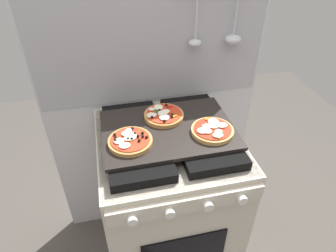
% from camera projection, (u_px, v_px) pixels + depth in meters
% --- Properties ---
extents(ground_plane, '(4.00, 4.00, 0.00)m').
position_uv_depth(ground_plane, '(168.00, 251.00, 1.78)').
color(ground_plane, '#4C4742').
extents(kitchen_backsplash, '(1.10, 0.09, 1.55)m').
position_uv_depth(kitchen_backsplash, '(154.00, 110.00, 1.57)').
color(kitchen_backsplash, silver).
rests_on(kitchen_backsplash, ground_plane).
extents(stove, '(0.60, 0.64, 0.90)m').
position_uv_depth(stove, '(168.00, 202.00, 1.51)').
color(stove, beige).
rests_on(stove, ground_plane).
extents(baking_tray, '(0.54, 0.38, 0.02)m').
position_uv_depth(baking_tray, '(168.00, 129.00, 1.24)').
color(baking_tray, black).
rests_on(baking_tray, stove).
extents(pizza_left, '(0.17, 0.17, 0.03)m').
position_uv_depth(pizza_left, '(130.00, 140.00, 1.15)').
color(pizza_left, '#C18947').
rests_on(pizza_left, baking_tray).
extents(pizza_right, '(0.17, 0.17, 0.03)m').
position_uv_depth(pizza_right, '(212.00, 130.00, 1.20)').
color(pizza_right, tan).
rests_on(pizza_right, baking_tray).
extents(pizza_center, '(0.17, 0.17, 0.03)m').
position_uv_depth(pizza_center, '(164.00, 115.00, 1.29)').
color(pizza_center, '#C18947').
rests_on(pizza_center, baking_tray).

